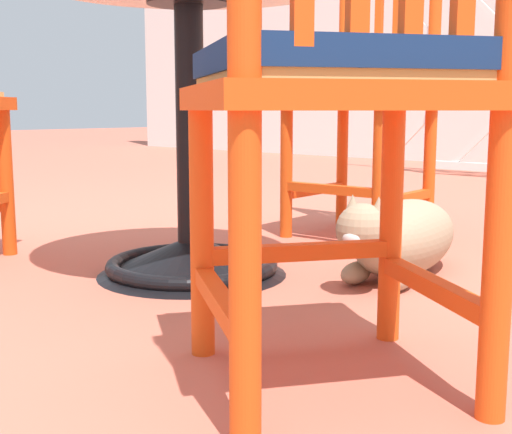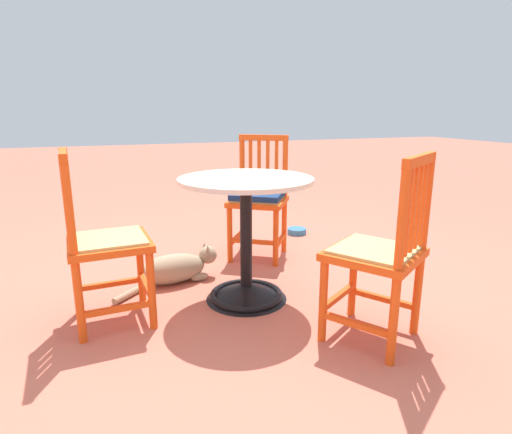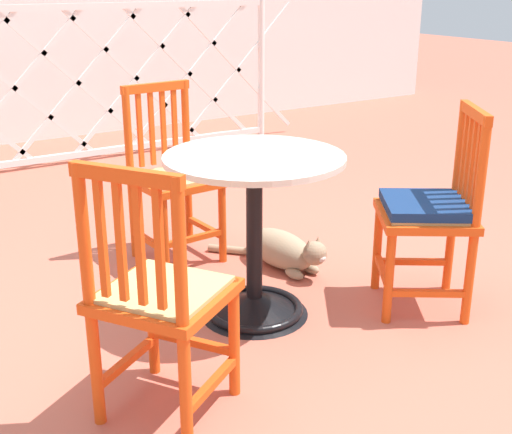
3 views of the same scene
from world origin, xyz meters
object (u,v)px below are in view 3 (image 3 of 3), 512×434
Objects in this scene: orange_chair_by_planter at (160,299)px; tabby_cat at (285,251)px; orange_chair_at_corner at (173,179)px; orange_chair_facing_out at (430,213)px; cafe_table at (254,255)px.

tabby_cat is (1.04, 0.78, -0.34)m from orange_chair_by_planter.
orange_chair_facing_out is at bearing -57.64° from orange_chair_at_corner.
orange_chair_at_corner reaches higher than tabby_cat.
orange_chair_at_corner is at bearing 132.85° from tabby_cat.
orange_chair_by_planter is at bearing -117.67° from orange_chair_at_corner.
cafe_table is 0.83× the size of orange_chair_facing_out.
orange_chair_at_corner is 1.00× the size of orange_chair_by_planter.
orange_chair_by_planter is at bearing -175.61° from orange_chair_facing_out.
tabby_cat is (-0.30, 0.68, -0.35)m from orange_chair_facing_out.
orange_chair_at_corner is (-0.01, 0.77, 0.15)m from cafe_table.
orange_chair_at_corner reaches higher than cafe_table.
cafe_table reaches higher than tabby_cat.
tabby_cat is at bearing 36.76° from orange_chair_by_planter.
orange_chair_at_corner is at bearing 90.61° from cafe_table.
orange_chair_by_planter is at bearing -143.24° from tabby_cat.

